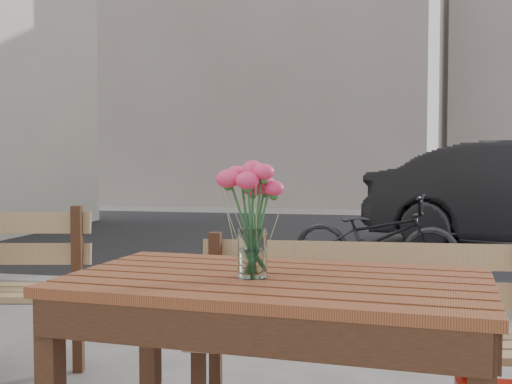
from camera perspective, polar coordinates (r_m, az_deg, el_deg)
street at (r=7.06m, az=9.68°, el=-6.07°), size 30.00×8.12×0.12m
backdrop_buildings at (r=16.48m, az=11.77°, el=11.55°), size 15.50×4.00×8.00m
main_table at (r=1.99m, az=1.77°, el=-11.17°), size 1.32×0.84×0.78m
main_bench at (r=2.62m, az=9.77°, el=-10.81°), size 1.39×0.50×0.85m
main_vase at (r=1.92m, az=-0.31°, el=-1.16°), size 0.19×0.19×0.35m
bicycle at (r=6.07m, az=10.53°, el=-3.98°), size 1.60×0.75×0.81m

